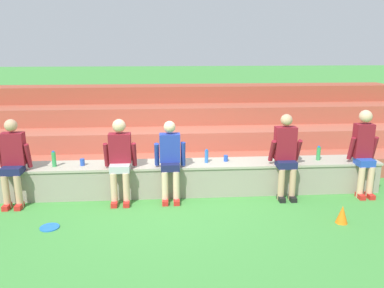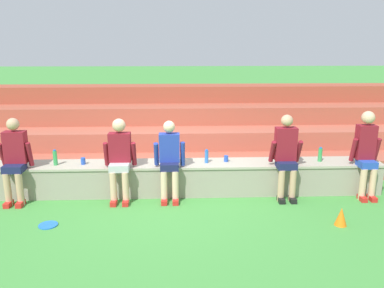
{
  "view_description": "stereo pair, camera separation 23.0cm",
  "coord_description": "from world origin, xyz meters",
  "px_view_note": "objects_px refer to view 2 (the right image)",
  "views": [
    {
      "loc": [
        -0.02,
        -6.32,
        2.64
      ],
      "look_at": [
        0.46,
        0.28,
        0.91
      ],
      "focal_mm": 36.35,
      "sensor_mm": 36.0,
      "label": 1
    },
    {
      "loc": [
        0.21,
        -6.34,
        2.64
      ],
      "look_at": [
        0.46,
        0.28,
        0.91
      ],
      "focal_mm": 36.35,
      "sensor_mm": 36.0,
      "label": 2
    }
  ],
  "objects_px": {
    "plastic_cup_right_end": "(226,159)",
    "sports_cone": "(341,217)",
    "water_bottle_near_right": "(55,158)",
    "person_far_left": "(15,158)",
    "water_bottle_mid_left": "(207,156)",
    "person_left_of_center": "(120,157)",
    "person_right_of_center": "(286,154)",
    "frisbee": "(48,225)",
    "plastic_cup_left_end": "(83,161)",
    "person_center": "(169,158)",
    "person_far_right": "(366,151)",
    "water_bottle_near_left": "(320,155)"
  },
  "relations": [
    {
      "from": "person_far_left",
      "to": "plastic_cup_right_end",
      "type": "relative_size",
      "value": 12.91
    },
    {
      "from": "person_far_right",
      "to": "frisbee",
      "type": "relative_size",
      "value": 5.42
    },
    {
      "from": "plastic_cup_right_end",
      "to": "sports_cone",
      "type": "distance_m",
      "value": 2.17
    },
    {
      "from": "plastic_cup_left_end",
      "to": "frisbee",
      "type": "height_order",
      "value": "plastic_cup_left_end"
    },
    {
      "from": "person_right_of_center",
      "to": "person_left_of_center",
      "type": "bearing_deg",
      "value": 179.79
    },
    {
      "from": "person_far_left",
      "to": "person_right_of_center",
      "type": "xyz_separation_m",
      "value": [
        4.58,
        -0.02,
        0.01
      ]
    },
    {
      "from": "person_far_right",
      "to": "water_bottle_mid_left",
      "type": "distance_m",
      "value": 2.76
    },
    {
      "from": "person_right_of_center",
      "to": "sports_cone",
      "type": "bearing_deg",
      "value": -62.9
    },
    {
      "from": "person_right_of_center",
      "to": "frisbee",
      "type": "xyz_separation_m",
      "value": [
        -3.79,
        -0.95,
        -0.78
      ]
    },
    {
      "from": "water_bottle_mid_left",
      "to": "water_bottle_near_left",
      "type": "bearing_deg",
      "value": 0.14
    },
    {
      "from": "person_far_right",
      "to": "water_bottle_near_left",
      "type": "relative_size",
      "value": 5.77
    },
    {
      "from": "person_far_right",
      "to": "plastic_cup_left_end",
      "type": "xyz_separation_m",
      "value": [
        -4.92,
        0.26,
        -0.2
      ]
    },
    {
      "from": "water_bottle_mid_left",
      "to": "person_left_of_center",
      "type": "bearing_deg",
      "value": -169.24
    },
    {
      "from": "person_far_left",
      "to": "water_bottle_mid_left",
      "type": "distance_m",
      "value": 3.25
    },
    {
      "from": "person_center",
      "to": "water_bottle_near_right",
      "type": "bearing_deg",
      "value": 172.83
    },
    {
      "from": "water_bottle_near_left",
      "to": "sports_cone",
      "type": "xyz_separation_m",
      "value": [
        -0.14,
        -1.4,
        -0.55
      ]
    },
    {
      "from": "plastic_cup_left_end",
      "to": "frisbee",
      "type": "distance_m",
      "value": 1.4
    },
    {
      "from": "person_center",
      "to": "sports_cone",
      "type": "height_order",
      "value": "person_center"
    },
    {
      "from": "water_bottle_near_right",
      "to": "plastic_cup_right_end",
      "type": "distance_m",
      "value": 3.01
    },
    {
      "from": "person_left_of_center",
      "to": "person_center",
      "type": "xyz_separation_m",
      "value": [
        0.84,
        -0.01,
        -0.03
      ]
    },
    {
      "from": "person_center",
      "to": "plastic_cup_right_end",
      "type": "distance_m",
      "value": 1.07
    },
    {
      "from": "person_left_of_center",
      "to": "water_bottle_mid_left",
      "type": "distance_m",
      "value": 1.52
    },
    {
      "from": "person_far_right",
      "to": "person_left_of_center",
      "type": "bearing_deg",
      "value": -179.85
    },
    {
      "from": "person_right_of_center",
      "to": "plastic_cup_right_end",
      "type": "relative_size",
      "value": 13.17
    },
    {
      "from": "person_far_left",
      "to": "frisbee",
      "type": "bearing_deg",
      "value": -50.92
    },
    {
      "from": "person_far_right",
      "to": "water_bottle_near_left",
      "type": "xyz_separation_m",
      "value": [
        -0.7,
        0.28,
        -0.13
      ]
    },
    {
      "from": "water_bottle_mid_left",
      "to": "frisbee",
      "type": "height_order",
      "value": "water_bottle_mid_left"
    },
    {
      "from": "sports_cone",
      "to": "plastic_cup_left_end",
      "type": "bearing_deg",
      "value": 161.32
    },
    {
      "from": "plastic_cup_right_end",
      "to": "person_left_of_center",
      "type": "bearing_deg",
      "value": -169.72
    },
    {
      "from": "frisbee",
      "to": "water_bottle_near_right",
      "type": "bearing_deg",
      "value": 99.27
    },
    {
      "from": "water_bottle_near_right",
      "to": "person_far_left",
      "type": "bearing_deg",
      "value": -158.13
    },
    {
      "from": "water_bottle_near_right",
      "to": "frisbee",
      "type": "relative_size",
      "value": 1.0
    },
    {
      "from": "water_bottle_near_left",
      "to": "plastic_cup_left_end",
      "type": "relative_size",
      "value": 2.19
    },
    {
      "from": "water_bottle_near_right",
      "to": "sports_cone",
      "type": "bearing_deg",
      "value": -16.56
    },
    {
      "from": "water_bottle_mid_left",
      "to": "plastic_cup_left_end",
      "type": "bearing_deg",
      "value": -179.59
    },
    {
      "from": "person_left_of_center",
      "to": "plastic_cup_left_end",
      "type": "bearing_deg",
      "value": 158.58
    },
    {
      "from": "plastic_cup_left_end",
      "to": "plastic_cup_right_end",
      "type": "relative_size",
      "value": 1.08
    },
    {
      "from": "plastic_cup_right_end",
      "to": "person_right_of_center",
      "type": "bearing_deg",
      "value": -19.36
    },
    {
      "from": "person_far_left",
      "to": "water_bottle_near_left",
      "type": "distance_m",
      "value": 5.3
    },
    {
      "from": "person_right_of_center",
      "to": "person_far_right",
      "type": "distance_m",
      "value": 1.41
    },
    {
      "from": "frisbee",
      "to": "sports_cone",
      "type": "xyz_separation_m",
      "value": [
        4.36,
        -0.15,
        0.13
      ]
    },
    {
      "from": "plastic_cup_left_end",
      "to": "sports_cone",
      "type": "bearing_deg",
      "value": -18.68
    },
    {
      "from": "frisbee",
      "to": "plastic_cup_left_end",
      "type": "bearing_deg",
      "value": 77.39
    },
    {
      "from": "sports_cone",
      "to": "water_bottle_near_right",
      "type": "bearing_deg",
      "value": 163.44
    },
    {
      "from": "person_center",
      "to": "frisbee",
      "type": "distance_m",
      "value": 2.17
    },
    {
      "from": "person_left_of_center",
      "to": "frisbee",
      "type": "relative_size",
      "value": 5.06
    },
    {
      "from": "plastic_cup_left_end",
      "to": "plastic_cup_right_end",
      "type": "height_order",
      "value": "plastic_cup_left_end"
    },
    {
      "from": "plastic_cup_left_end",
      "to": "person_left_of_center",
      "type": "bearing_deg",
      "value": -21.42
    },
    {
      "from": "water_bottle_near_right",
      "to": "plastic_cup_right_end",
      "type": "height_order",
      "value": "water_bottle_near_right"
    },
    {
      "from": "person_far_right",
      "to": "sports_cone",
      "type": "relative_size",
      "value": 5.48
    }
  ]
}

